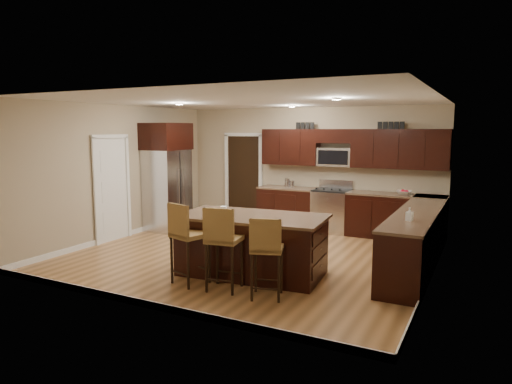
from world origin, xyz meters
The scene contains 23 objects.
floor centered at (0.00, 0.00, 0.00)m, with size 6.00×6.00×0.00m, color #A47141.
ceiling centered at (0.00, 0.00, 2.70)m, with size 6.00×6.00×0.00m, color silver.
wall_back centered at (0.00, 2.75, 1.35)m, with size 6.00×6.00×0.00m, color tan.
wall_left centered at (-3.00, 0.00, 1.35)m, with size 5.50×5.50×0.00m, color tan.
wall_right centered at (3.00, 0.00, 1.35)m, with size 5.50×5.50×0.00m, color tan.
base_cabinets centered at (1.90, 1.45, 0.46)m, with size 4.02×3.96×0.92m.
upper_cabinets centered at (1.04, 2.58, 1.84)m, with size 4.00×0.33×0.80m.
range centered at (0.68, 2.45, 0.47)m, with size 0.76×0.64×1.11m.
microwave centered at (0.68, 2.60, 1.62)m, with size 0.76×0.31×0.40m, color silver.
doorway centered at (-1.65, 2.73, 1.03)m, with size 0.85×0.03×2.06m, color black.
pantry_door centered at (-2.98, -0.30, 1.02)m, with size 0.03×0.80×2.04m, color white.
letter_decor centered at (0.90, 2.58, 2.29)m, with size 2.20×0.03×0.15m, color black, non-canonical shape.
island centered at (0.51, -0.94, 0.43)m, with size 2.33×1.37×0.92m.
stool_left centered at (-0.11, -1.79, 0.74)m, with size 0.55×0.55×1.19m.
stool_mid centered at (0.50, -1.79, 0.73)m, with size 0.50×0.50×1.18m.
stool_right centered at (1.16, -1.78, 0.68)m, with size 0.52×0.52×1.09m.
refrigerator centered at (-2.62, 1.00, 1.21)m, with size 0.79×0.95×2.35m.
floor_mat centered at (0.30, 1.42, 0.01)m, with size 0.91×0.61×0.01m, color olive.
fruit_bowl centered at (2.17, 2.45, 0.96)m, with size 0.30×0.30×0.07m, color silver.
soap_bottle centered at (2.70, -0.28, 1.01)m, with size 0.09×0.09×0.19m, color #B2B2B2.
canister_tall centered at (-0.37, 2.45, 1.02)m, with size 0.12×0.12×0.20m, color silver.
canister_short centered at (-0.25, 2.45, 1.00)m, with size 0.11×0.11×0.15m, color silver.
island_jar centered at (0.01, -0.94, 0.97)m, with size 0.10×0.10×0.10m, color white.
Camera 1 is at (3.67, -6.96, 2.21)m, focal length 32.00 mm.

